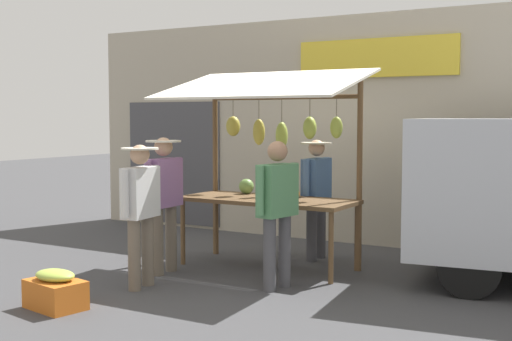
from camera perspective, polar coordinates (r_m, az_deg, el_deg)
name	(u,v)px	position (r m, az deg, el deg)	size (l,w,h in m)	color
ground_plane	(268,267)	(8.83, 0.99, -7.98)	(40.00, 40.00, 0.00)	#424244
street_backdrop	(335,130)	(10.61, 6.57, 3.34)	(9.00, 0.30, 3.40)	#B2A893
market_stall	(269,145)	(8.68, 1.04, 2.11)	(2.50, 1.46, 2.50)	brown
vendor_with_sunhat	(316,189)	(9.19, 5.00, -1.57)	(0.41, 0.69, 1.60)	#4C4C51
shopper_with_shopping_bag	(277,204)	(7.59, 1.77, -2.77)	(0.30, 0.69, 1.64)	#4C4C51
shopper_with_ponytail	(164,193)	(8.43, -7.60, -1.87)	(0.43, 0.70, 1.65)	#726656
shopper_in_striped_shirt	(140,204)	(7.74, -9.50, -2.77)	(0.41, 0.68, 1.60)	#726656
produce_crate_near	(55,291)	(7.23, -16.21, -9.50)	(0.65, 0.50, 0.40)	#D1661E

